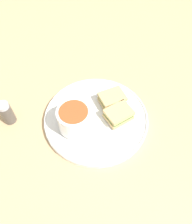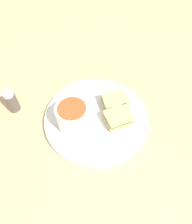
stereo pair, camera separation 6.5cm
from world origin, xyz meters
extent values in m
plane|color=tan|center=(0.00, 0.00, 0.00)|extent=(2.40, 2.40, 0.00)
cylinder|color=white|center=(0.00, 0.00, 0.01)|extent=(0.32, 0.32, 0.01)
torus|color=white|center=(0.00, 0.00, 0.02)|extent=(0.32, 0.32, 0.01)
cylinder|color=white|center=(-0.05, -0.05, 0.02)|extent=(0.05, 0.05, 0.01)
cylinder|color=white|center=(-0.05, -0.05, 0.06)|extent=(0.10, 0.10, 0.07)
cylinder|color=#B74C23|center=(-0.05, -0.05, 0.09)|extent=(0.08, 0.08, 0.01)
cube|color=silver|center=(-0.07, 0.05, 0.02)|extent=(0.04, 0.08, 0.00)
ellipsoid|color=silver|center=(-0.10, 0.00, 0.02)|extent=(0.04, 0.04, 0.01)
cube|color=tan|center=(0.07, 0.02, 0.02)|extent=(0.09, 0.10, 0.01)
cube|color=#33702D|center=(0.07, 0.02, 0.04)|extent=(0.09, 0.09, 0.01)
cube|color=tan|center=(0.07, 0.02, 0.05)|extent=(0.09, 0.10, 0.01)
cube|color=tan|center=(0.03, 0.07, 0.02)|extent=(0.10, 0.10, 0.01)
cube|color=#33702D|center=(0.03, 0.07, 0.04)|extent=(0.09, 0.09, 0.01)
cube|color=tan|center=(0.03, 0.07, 0.05)|extent=(0.10, 0.10, 0.01)
cylinder|color=#4C4742|center=(-0.25, -0.09, 0.03)|extent=(0.04, 0.04, 0.07)
cylinder|color=#B7B7BC|center=(-0.25, -0.09, 0.07)|extent=(0.03, 0.03, 0.01)
camera|label=1|loc=(0.13, -0.36, 0.57)|focal=35.00mm
camera|label=2|loc=(0.19, -0.33, 0.57)|focal=35.00mm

